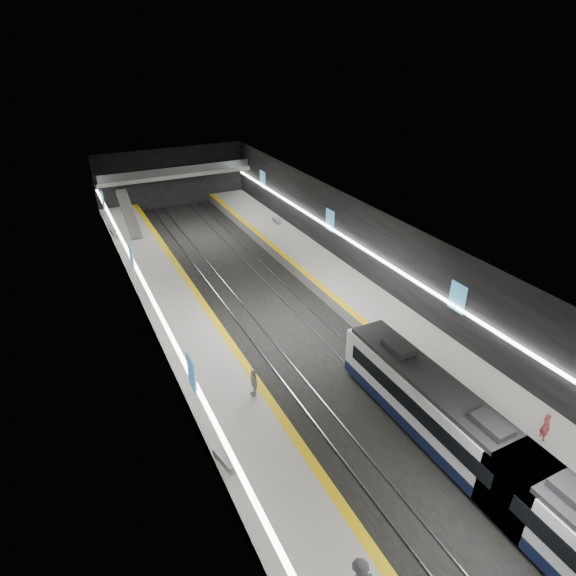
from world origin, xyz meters
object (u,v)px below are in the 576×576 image
train (521,485)px  passenger_right_a (546,427)px  escalator (129,214)px  bench_left_far (115,233)px  bench_right_far (277,221)px  passenger_left_a (254,383)px  bench_left_near (225,460)px

train → passenger_right_a: (4.82, 2.32, -0.31)m
escalator → train: bearing=-77.9°
bench_left_far → passenger_right_a: passenger_right_a is taller
bench_right_far → train: bearing=-95.0°
passenger_right_a → train: bearing=138.5°
bench_left_far → escalator: bearing=22.5°
escalator → bench_right_far: escalator is taller
train → escalator: size_ratio=3.39×
escalator → passenger_left_a: (1.56, -33.32, -0.94)m
train → escalator: bearing=102.1°
bench_right_far → passenger_left_a: 31.32m
train → bench_left_far: (-12.00, 45.48, -0.95)m
bench_left_far → passenger_right_a: 46.32m
bench_right_far → escalator: bearing=164.5°
bench_left_far → passenger_left_a: size_ratio=1.06×
train → bench_right_far: (6.25, 40.81, -0.97)m
passenger_left_a → escalator: bearing=-172.6°
train → passenger_left_a: size_ratio=14.13×
escalator → bench_left_far: (-2.00, -1.00, -1.65)m
bench_right_far → passenger_left_a: size_ratio=0.95×
train → passenger_right_a: bearing=25.7°
train → passenger_left_a: bearing=122.7°
escalator → bench_right_far: 17.29m
bench_left_far → bench_right_far: 18.84m
bench_left_near → bench_right_far: bearing=48.4°
train → bench_right_far: bearing=81.3°
escalator → passenger_left_a: size_ratio=4.17×
train → escalator: escalator is taller
train → bench_left_far: bearing=104.8°
bench_left_near → bench_right_far: (18.25, 32.08, 0.00)m
escalator → bench_right_far: (16.25, -5.67, -1.68)m
bench_left_near → bench_left_far: bearing=78.0°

